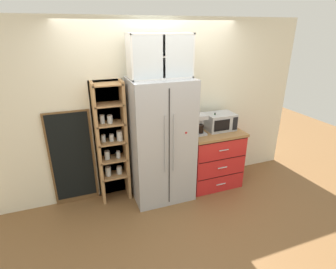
{
  "coord_description": "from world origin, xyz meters",
  "views": [
    {
      "loc": [
        -1.12,
        -3.23,
        2.4
      ],
      "look_at": [
        0.1,
        0.04,
        0.99
      ],
      "focal_mm": 28.25,
      "sensor_mm": 36.0,
      "label": 1
    }
  ],
  "objects_px": {
    "mug_sage": "(214,128)",
    "bottle_green": "(214,123)",
    "mug_cream": "(215,128)",
    "microwave": "(220,122)",
    "coffee_maker": "(199,124)",
    "refrigerator": "(161,141)",
    "chalkboard_menu": "(72,159)"
  },
  "relations": [
    {
      "from": "mug_sage",
      "to": "chalkboard_menu",
      "type": "distance_m",
      "value": 2.13
    },
    {
      "from": "chalkboard_menu",
      "to": "coffee_maker",
      "type": "bearing_deg",
      "value": -8.06
    },
    {
      "from": "bottle_green",
      "to": "chalkboard_menu",
      "type": "relative_size",
      "value": 0.21
    },
    {
      "from": "coffee_maker",
      "to": "mug_cream",
      "type": "bearing_deg",
      "value": -0.69
    },
    {
      "from": "bottle_green",
      "to": "refrigerator",
      "type": "bearing_deg",
      "value": -176.86
    },
    {
      "from": "mug_sage",
      "to": "bottle_green",
      "type": "xyz_separation_m",
      "value": [
        -0.0,
        -0.01,
        0.08
      ]
    },
    {
      "from": "chalkboard_menu",
      "to": "refrigerator",
      "type": "bearing_deg",
      "value": -13.29
    },
    {
      "from": "microwave",
      "to": "chalkboard_menu",
      "type": "relative_size",
      "value": 0.32
    },
    {
      "from": "refrigerator",
      "to": "chalkboard_menu",
      "type": "height_order",
      "value": "refrigerator"
    },
    {
      "from": "refrigerator",
      "to": "microwave",
      "type": "relative_size",
      "value": 4.07
    },
    {
      "from": "microwave",
      "to": "mug_sage",
      "type": "relative_size",
      "value": 3.58
    },
    {
      "from": "microwave",
      "to": "chalkboard_menu",
      "type": "height_order",
      "value": "chalkboard_menu"
    },
    {
      "from": "microwave",
      "to": "coffee_maker",
      "type": "height_order",
      "value": "coffee_maker"
    },
    {
      "from": "mug_sage",
      "to": "bottle_green",
      "type": "distance_m",
      "value": 0.09
    },
    {
      "from": "mug_cream",
      "to": "chalkboard_menu",
      "type": "distance_m",
      "value": 2.14
    },
    {
      "from": "microwave",
      "to": "mug_sage",
      "type": "height_order",
      "value": "microwave"
    },
    {
      "from": "microwave",
      "to": "mug_cream",
      "type": "relative_size",
      "value": 3.9
    },
    {
      "from": "microwave",
      "to": "mug_sage",
      "type": "xyz_separation_m",
      "value": [
        -0.11,
        -0.01,
        -0.09
      ]
    },
    {
      "from": "bottle_green",
      "to": "chalkboard_menu",
      "type": "bearing_deg",
      "value": 173.46
    },
    {
      "from": "refrigerator",
      "to": "bottle_green",
      "type": "distance_m",
      "value": 0.89
    },
    {
      "from": "refrigerator",
      "to": "mug_cream",
      "type": "xyz_separation_m",
      "value": [
        0.88,
        0.03,
        0.07
      ]
    },
    {
      "from": "coffee_maker",
      "to": "mug_sage",
      "type": "xyz_separation_m",
      "value": [
        0.28,
        0.03,
        -0.11
      ]
    },
    {
      "from": "mug_cream",
      "to": "bottle_green",
      "type": "distance_m",
      "value": 0.08
    },
    {
      "from": "refrigerator",
      "to": "mug_sage",
      "type": "bearing_deg",
      "value": 3.94
    },
    {
      "from": "refrigerator",
      "to": "microwave",
      "type": "bearing_deg",
      "value": 4.2
    },
    {
      "from": "coffee_maker",
      "to": "microwave",
      "type": "bearing_deg",
      "value": 6.26
    },
    {
      "from": "refrigerator",
      "to": "microwave",
      "type": "distance_m",
      "value": 1.0
    },
    {
      "from": "coffee_maker",
      "to": "chalkboard_menu",
      "type": "distance_m",
      "value": 1.88
    },
    {
      "from": "mug_cream",
      "to": "mug_sage",
      "type": "bearing_deg",
      "value": 90.19
    },
    {
      "from": "refrigerator",
      "to": "bottle_green",
      "type": "relative_size",
      "value": 6.2
    },
    {
      "from": "chalkboard_menu",
      "to": "mug_sage",
      "type": "bearing_deg",
      "value": -6.2
    },
    {
      "from": "mug_cream",
      "to": "coffee_maker",
      "type": "bearing_deg",
      "value": 179.31
    }
  ]
}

